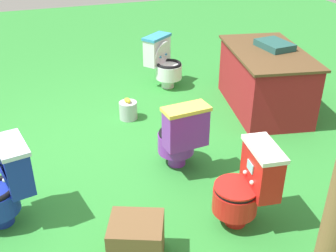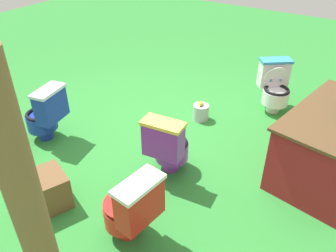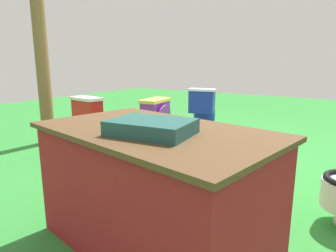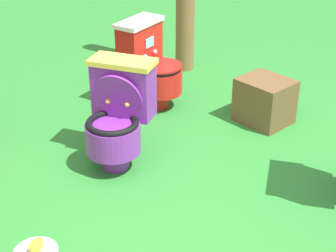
% 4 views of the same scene
% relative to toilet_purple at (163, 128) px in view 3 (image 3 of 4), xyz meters
% --- Properties ---
extents(ground, '(14.00, 14.00, 0.00)m').
position_rel_toilet_purple_xyz_m(ground, '(-0.48, -0.64, -0.37)').
color(ground, '#2D8433').
extents(toilet_purple, '(0.54, 0.46, 0.73)m').
position_rel_toilet_purple_xyz_m(toilet_purple, '(0.00, 0.00, 0.00)').
color(toilet_purple, purple).
rests_on(toilet_purple, ground).
extents(toilet_blue, '(0.50, 0.57, 0.73)m').
position_rel_toilet_purple_xyz_m(toilet_blue, '(0.28, -1.62, 0.00)').
color(toilet_blue, '#192D9E').
rests_on(toilet_blue, ground).
extents(toilet_red, '(0.46, 0.53, 0.73)m').
position_rel_toilet_purple_xyz_m(toilet_red, '(0.92, 0.23, -0.00)').
color(toilet_red, red).
rests_on(toilet_red, ground).
extents(vendor_table, '(1.59, 1.10, 0.85)m').
position_rel_toilet_purple_xyz_m(vendor_table, '(-0.94, 1.48, 0.02)').
color(vendor_table, maroon).
rests_on(vendor_table, ground).
extents(wooden_post, '(0.18, 0.18, 2.08)m').
position_rel_toilet_purple_xyz_m(wooden_post, '(1.81, 0.33, 0.67)').
color(wooden_post, brown).
rests_on(wooden_post, ground).
extents(small_crate, '(0.46, 0.49, 0.36)m').
position_rel_toilet_purple_xyz_m(small_crate, '(1.04, -0.72, -0.19)').
color(small_crate, brown).
rests_on(small_crate, ground).
extents(lemon_bucket, '(0.22, 0.22, 0.28)m').
position_rel_toilet_purple_xyz_m(lemon_bucket, '(-1.20, -0.24, -0.26)').
color(lemon_bucket, '#B7B7BF').
rests_on(lemon_bucket, ground).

